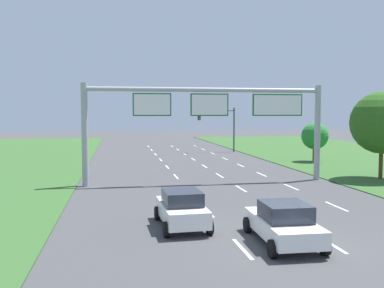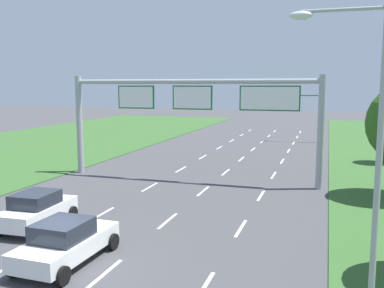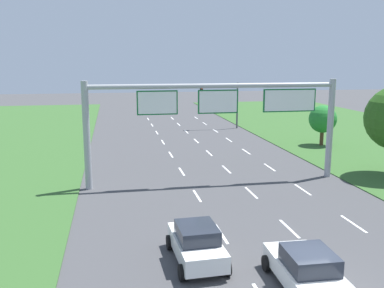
% 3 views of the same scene
% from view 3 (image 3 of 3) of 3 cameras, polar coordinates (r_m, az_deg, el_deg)
% --- Properties ---
extents(lane_dashes_inner_left, '(0.14, 68.40, 0.01)m').
position_cam_3_polar(lane_dashes_inner_left, '(29.48, -0.45, -5.14)').
color(lane_dashes_inner_left, white).
rests_on(lane_dashes_inner_left, ground_plane).
extents(lane_dashes_inner_right, '(0.14, 68.40, 0.01)m').
position_cam_3_polar(lane_dashes_inner_right, '(30.27, 6.10, -4.77)').
color(lane_dashes_inner_right, white).
rests_on(lane_dashes_inner_right, ground_plane).
extents(lane_dashes_slip, '(0.14, 68.40, 0.01)m').
position_cam_3_polar(lane_dashes_slip, '(31.43, 12.25, -4.37)').
color(lane_dashes_slip, white).
rests_on(lane_dashes_slip, ground_plane).
extents(car_near_red, '(2.24, 4.34, 1.60)m').
position_cam_3_polar(car_near_red, '(16.63, 15.08, -15.96)').
color(car_near_red, white).
rests_on(car_near_red, ground_plane).
extents(car_lead_silver, '(2.14, 4.00, 1.63)m').
position_cam_3_polar(car_lead_silver, '(18.13, 0.60, -13.08)').
color(car_lead_silver, white).
rests_on(car_lead_silver, ground_plane).
extents(sign_gantry, '(17.24, 0.44, 7.00)m').
position_cam_3_polar(sign_gantry, '(28.68, 3.72, 4.48)').
color(sign_gantry, '#9EA0A5').
rests_on(sign_gantry, ground_plane).
extents(traffic_light_mast, '(4.76, 0.49, 5.60)m').
position_cam_3_polar(traffic_light_mast, '(52.29, 4.03, 6.26)').
color(traffic_light_mast, '#47494F').
rests_on(traffic_light_mast, ground_plane).
extents(roadside_tree_far, '(2.68, 2.68, 3.98)m').
position_cam_3_polar(roadside_tree_far, '(43.56, 17.04, 3.18)').
color(roadside_tree_far, '#513823').
rests_on(roadside_tree_far, ground_plane).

